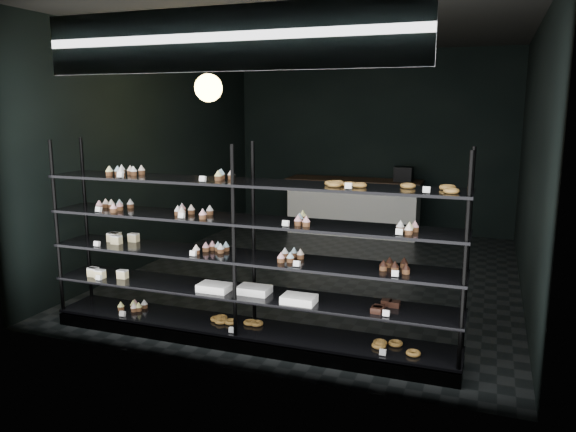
{
  "coord_description": "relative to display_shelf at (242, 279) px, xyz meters",
  "views": [
    {
      "loc": [
        2.07,
        -7.06,
        2.23
      ],
      "look_at": [
        0.18,
        -1.9,
        1.15
      ],
      "focal_mm": 35.0,
      "sensor_mm": 36.0,
      "label": 1
    }
  ],
  "objects": [
    {
      "name": "pendant_lamp",
      "position": [
        -1.14,
        1.59,
        1.82
      ],
      "size": [
        0.33,
        0.33,
        0.9
      ],
      "color": "black",
      "rests_on": "room"
    },
    {
      "name": "signage",
      "position": [
        0.07,
        -0.48,
        2.12
      ],
      "size": [
        3.3,
        0.05,
        0.5
      ],
      "color": "#0D1F44",
      "rests_on": "room"
    },
    {
      "name": "service_counter",
      "position": [
        -0.1,
        4.95,
        -0.13
      ],
      "size": [
        2.35,
        0.65,
        1.23
      ],
      "color": "silver",
      "rests_on": "room"
    },
    {
      "name": "room",
      "position": [
        0.07,
        2.45,
        0.97
      ],
      "size": [
        5.01,
        6.01,
        3.2
      ],
      "color": "black",
      "rests_on": "ground"
    },
    {
      "name": "display_shelf",
      "position": [
        0.0,
        0.0,
        0.0
      ],
      "size": [
        4.0,
        0.5,
        1.91
      ],
      "color": "black",
      "rests_on": "room"
    }
  ]
}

